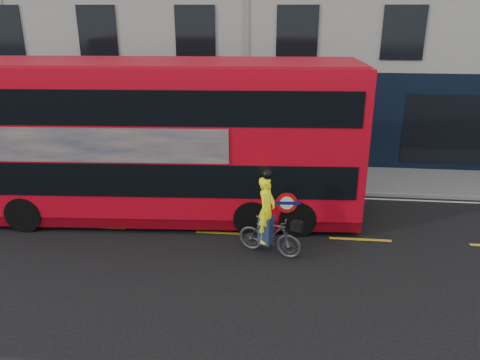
# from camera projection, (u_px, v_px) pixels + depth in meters

# --- Properties ---
(ground) EXTENTS (120.00, 120.00, 0.00)m
(ground) POSITION_uv_depth(u_px,v_px,m) (218.00, 258.00, 12.72)
(ground) COLOR black
(ground) RESTS_ON ground
(pavement) EXTENTS (60.00, 3.00, 0.12)m
(pavement) POSITION_uv_depth(u_px,v_px,m) (242.00, 176.00, 18.76)
(pavement) COLOR slate
(pavement) RESTS_ON ground
(kerb) EXTENTS (60.00, 0.12, 0.13)m
(kerb) POSITION_uv_depth(u_px,v_px,m) (238.00, 189.00, 17.36)
(kerb) COLOR gray
(kerb) RESTS_ON ground
(road_edge_line) EXTENTS (58.00, 0.10, 0.01)m
(road_edge_line) POSITION_uv_depth(u_px,v_px,m) (237.00, 194.00, 17.10)
(road_edge_line) COLOR silver
(road_edge_line) RESTS_ON ground
(lane_dashes) EXTENTS (58.00, 0.12, 0.01)m
(lane_dashes) POSITION_uv_depth(u_px,v_px,m) (225.00, 233.00, 14.11)
(lane_dashes) COLOR yellow
(lane_dashes) RESTS_ON ground
(bus) EXTENTS (12.42, 3.56, 4.95)m
(bus) POSITION_uv_depth(u_px,v_px,m) (162.00, 141.00, 14.44)
(bus) COLOR red
(bus) RESTS_ON ground
(cyclist) EXTENTS (1.90, 1.11, 2.46)m
(cyclist) POSITION_uv_depth(u_px,v_px,m) (269.00, 226.00, 12.68)
(cyclist) COLOR #444749
(cyclist) RESTS_ON ground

